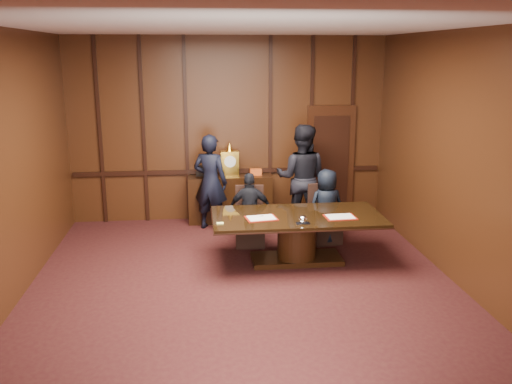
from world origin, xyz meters
TOP-DOWN VIEW (x-y plane):
  - room at (0.07, 0.14)m, footprint 7.00×7.04m
  - sideboard at (0.00, 3.26)m, footprint 1.60×0.45m
  - conference_table at (0.90, 1.04)m, footprint 2.62×1.32m
  - folder_left at (0.33, 0.91)m, footprint 0.51×0.40m
  - folder_right at (1.53, 0.84)m, footprint 0.48×0.35m
  - inkstand at (0.90, 0.59)m, footprint 0.20×0.14m
  - notepad at (-0.30, 0.73)m, footprint 0.10×0.07m
  - chair_left at (0.25, 1.91)m, footprint 0.51×0.51m
  - chair_right at (1.55, 1.91)m, footprint 0.55×0.55m
  - signatory_left at (0.25, 1.84)m, footprint 0.76×0.37m
  - signatory_right at (1.55, 1.84)m, footprint 0.70×0.53m
  - witness_left at (-0.38, 2.84)m, footprint 0.76×0.65m
  - witness_right at (1.27, 2.64)m, footprint 1.13×0.99m

SIDE VIEW (x-z plane):
  - chair_left at x=0.25m, z-range -0.20..0.79m
  - chair_right at x=1.55m, z-range -0.20..0.79m
  - sideboard at x=0.00m, z-range -0.28..1.26m
  - conference_table at x=0.90m, z-range 0.13..0.89m
  - signatory_left at x=0.25m, z-range 0.00..1.26m
  - signatory_right at x=1.55m, z-range 0.00..1.30m
  - notepad at x=-0.30m, z-range 0.76..0.77m
  - folder_left at x=0.33m, z-range 0.76..0.78m
  - folder_right at x=1.53m, z-range 0.76..0.78m
  - inkstand at x=0.90m, z-range 0.76..0.87m
  - witness_left at x=-0.38m, z-range 0.00..1.77m
  - witness_right at x=1.27m, z-range 0.00..1.95m
  - room at x=0.07m, z-range -0.03..3.47m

